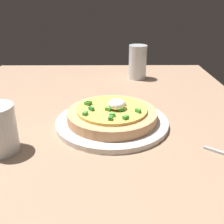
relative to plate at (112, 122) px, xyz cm
name	(u,v)px	position (x,y,z in cm)	size (l,w,h in cm)	color
dining_table	(94,119)	(6.14, 4.70, -2.10)	(100.89, 85.58, 2.95)	#A17E63
plate	(112,122)	(0.00, 0.00, 0.00)	(26.60, 26.60, 1.25)	silver
pizza	(112,114)	(-0.02, -0.03, 2.12)	(21.08, 21.08, 5.39)	tan
cup_far	(138,63)	(37.49, -9.49, 4.87)	(6.42, 6.42, 11.97)	silver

